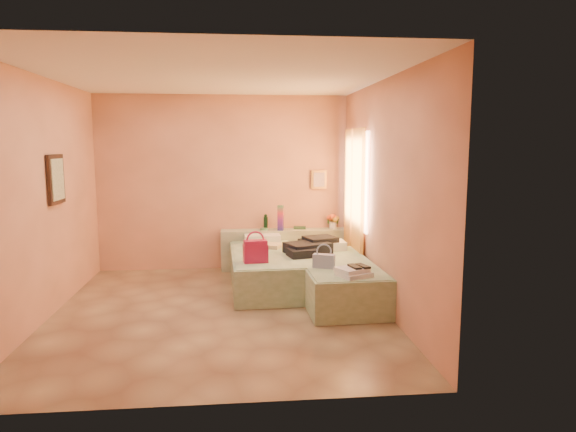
% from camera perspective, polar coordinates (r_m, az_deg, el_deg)
% --- Properties ---
extents(ground, '(4.50, 4.50, 0.00)m').
position_cam_1_polar(ground, '(6.40, -7.49, -10.52)').
color(ground, tan).
rests_on(ground, ground).
extents(room_walls, '(4.02, 4.51, 2.81)m').
position_cam_1_polar(room_walls, '(6.64, -5.83, 5.91)').
color(room_walls, '#E8A07C').
rests_on(room_walls, ground).
extents(headboard_ledge, '(2.05, 0.30, 0.65)m').
position_cam_1_polar(headboard_ledge, '(8.37, -0.38, -3.71)').
color(headboard_ledge, '#B0B796').
rests_on(headboard_ledge, ground).
extents(bed_left, '(0.97, 2.03, 0.50)m').
position_cam_1_polar(bed_left, '(7.34, -2.56, -5.99)').
color(bed_left, '#A9C19B').
rests_on(bed_left, ground).
extents(bed_right, '(0.97, 2.03, 0.50)m').
position_cam_1_polar(bed_right, '(6.83, 5.37, -7.11)').
color(bed_right, '#A9C19B').
rests_on(bed_right, ground).
extents(water_bottle, '(0.07, 0.07, 0.23)m').
position_cam_1_polar(water_bottle, '(8.32, -2.50, -0.70)').
color(water_bottle, '#153C20').
rests_on(water_bottle, headboard_ledge).
extents(rainbow_box, '(0.11, 0.11, 0.40)m').
position_cam_1_polar(rainbow_box, '(8.20, -0.83, -0.22)').
color(rainbow_box, '#A9143F').
rests_on(rainbow_box, headboard_ledge).
extents(small_dish, '(0.17, 0.17, 0.03)m').
position_cam_1_polar(small_dish, '(8.27, -2.68, -1.46)').
color(small_dish, '#509267').
rests_on(small_dish, headboard_ledge).
extents(green_book, '(0.22, 0.17, 0.03)m').
position_cam_1_polar(green_book, '(8.40, 1.30, -1.31)').
color(green_book, '#26472F').
rests_on(green_book, headboard_ledge).
extents(flower_vase, '(0.29, 0.29, 0.28)m').
position_cam_1_polar(flower_vase, '(8.42, 5.02, -0.45)').
color(flower_vase, white).
rests_on(flower_vase, headboard_ledge).
extents(magenta_handbag, '(0.33, 0.21, 0.29)m').
position_cam_1_polar(magenta_handbag, '(6.68, -3.63, -3.92)').
color(magenta_handbag, '#A9143F').
rests_on(magenta_handbag, bed_left).
extents(khaki_garment, '(0.42, 0.39, 0.06)m').
position_cam_1_polar(khaki_garment, '(7.63, -2.11, -3.30)').
color(khaki_garment, tan).
rests_on(khaki_garment, bed_left).
extents(clothes_pile, '(0.82, 0.82, 0.19)m').
position_cam_1_polar(clothes_pile, '(7.25, 2.62, -3.38)').
color(clothes_pile, black).
rests_on(clothes_pile, bed_right).
extents(blue_handbag, '(0.29, 0.20, 0.17)m').
position_cam_1_polar(blue_handbag, '(6.40, 4.00, -5.02)').
color(blue_handbag, '#3B4E8D').
rests_on(blue_handbag, bed_right).
extents(towel_stack, '(0.44, 0.42, 0.10)m').
position_cam_1_polar(towel_stack, '(6.04, 7.35, -6.20)').
color(towel_stack, silver).
rests_on(towel_stack, bed_right).
extents(sandal_pair, '(0.21, 0.26, 0.02)m').
position_cam_1_polar(sandal_pair, '(6.06, 7.88, -5.57)').
color(sandal_pair, black).
rests_on(sandal_pair, towel_stack).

